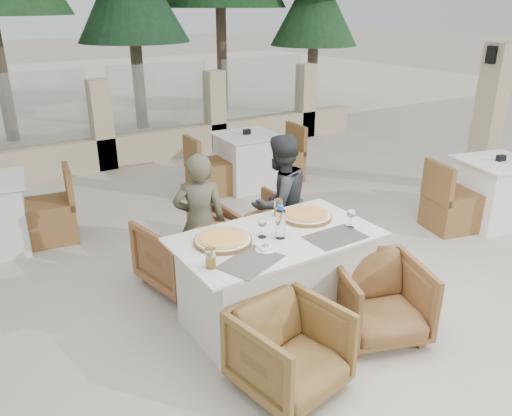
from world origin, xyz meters
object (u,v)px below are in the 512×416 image
pizza_right (306,215)px  dining_table (276,278)px  olive_dish (265,247)px  water_bottle (281,222)px  beer_glass_left (211,258)px  bg_table_c (494,192)px  diner_right (280,203)px  bg_table_b (247,161)px  armchair_far_right (255,229)px  pizza_left (223,239)px  beer_glass_right (278,208)px  wine_glass_centre (262,226)px  armchair_near_right (379,299)px  armchair_near_left (290,350)px  wine_glass_corner (351,217)px  armchair_far_left (183,251)px  diner_left (200,223)px

pizza_right → dining_table: bearing=-159.9°
pizza_right → olive_dish: pizza_right is taller
water_bottle → beer_glass_left: bearing=-169.1°
bg_table_c → diner_right: bearing=-176.3°
olive_dish → bg_table_b: bearing=60.9°
armchair_far_right → pizza_left: bearing=45.9°
beer_glass_left → bg_table_c: 4.05m
pizza_right → beer_glass_right: size_ratio=2.92×
wine_glass_centre → armchair_far_right: size_ratio=0.26×
armchair_far_right → bg_table_b: bearing=-120.2°
dining_table → diner_right: size_ratio=1.19×
pizza_right → armchair_near_right: bearing=-77.5°
olive_dish → armchair_near_left: bearing=-106.6°
pizza_left → water_bottle: (0.42, -0.16, 0.11)m
wine_glass_centre → diner_right: diner_right is taller
wine_glass_corner → beer_glass_right: size_ratio=1.26×
olive_dish → bg_table_b: 3.56m
armchair_far_left → diner_right: 1.03m
armchair_near_left → bg_table_c: 3.83m
beer_glass_right → olive_dish: 0.66m
armchair_far_left → diner_left: (0.12, -0.14, 0.32)m
olive_dish → diner_left: bearing=93.6°
bg_table_c → bg_table_b: bearing=138.0°
pizza_right → bg_table_b: (1.11, 2.78, -0.41)m
dining_table → pizza_left: pizza_left is taller
wine_glass_corner → armchair_near_left: wine_glass_corner is taller
bg_table_b → dining_table: bearing=-114.5°
diner_right → bg_table_c: 2.82m
dining_table → water_bottle: size_ratio=5.97×
bg_table_c → water_bottle: bearing=-160.8°
diner_left → dining_table: bearing=132.3°
armchair_far_right → wine_glass_corner: bearing=95.8°
diner_left → diner_right: diner_right is taller
pizza_right → pizza_left: bearing=-177.6°
wine_glass_corner → bg_table_b: size_ratio=0.11×
pizza_right → beer_glass_left: beer_glass_left is taller
pizza_left → bg_table_b: 3.44m
bg_table_c → beer_glass_right: bearing=-167.2°
pizza_left → wine_glass_centre: bearing=-14.3°
pizza_left → armchair_near_right: 1.31m
pizza_right → bg_table_b: bearing=68.3°
diner_left → bg_table_b: (1.79, 2.12, -0.26)m
armchair_far_right → diner_right: bearing=114.0°
armchair_far_left → olive_dish: bearing=87.7°
water_bottle → armchair_near_left: (-0.38, -0.66, -0.60)m
pizza_left → bg_table_c: size_ratio=0.27×
pizza_left → beer_glass_right: bearing=17.8°
bg_table_b → armchair_far_right: bearing=-116.5°
diner_right → wine_glass_corner: bearing=83.2°
armchair_near_right → wine_glass_corner: bearing=107.4°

